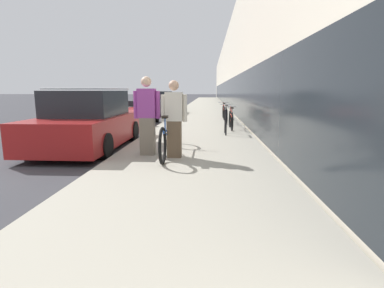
{
  "coord_description": "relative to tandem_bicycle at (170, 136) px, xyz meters",
  "views": [
    {
      "loc": [
        5.75,
        -4.5,
        1.56
      ],
      "look_at": [
        4.7,
        13.47,
        -1.69
      ],
      "focal_mm": 28.0,
      "sensor_mm": 36.0,
      "label": 1
    }
  ],
  "objects": [
    {
      "name": "person_bystander",
      "position": [
        -0.48,
        -0.14,
        0.48
      ],
      "size": [
        0.6,
        0.23,
        1.75
      ],
      "color": "#756B5B",
      "rests_on": "sidewalk_slab"
    },
    {
      "name": "cruiser_bike_middle",
      "position": [
        1.65,
        6.58,
        -0.04
      ],
      "size": [
        0.52,
        1.71,
        0.83
      ],
      "color": "black",
      "rests_on": "sidewalk_slab"
    },
    {
      "name": "parked_sedan_far",
      "position": [
        -2.41,
        12.75,
        0.18
      ],
      "size": [
        1.87,
        4.16,
        1.48
      ],
      "color": "#4C5156",
      "rests_on": "ground"
    },
    {
      "name": "parked_sedan_curbside",
      "position": [
        -2.34,
        1.09,
        0.19
      ],
      "size": [
        2.0,
        4.29,
        1.61
      ],
      "color": "maroon",
      "rests_on": "ground"
    },
    {
      "name": "storefront_facade",
      "position": [
        7.38,
        26.71,
        2.82
      ],
      "size": [
        10.01,
        70.0,
        6.65
      ],
      "color": "beige",
      "rests_on": "ground"
    },
    {
      "name": "person_rider",
      "position": [
        0.15,
        -0.37,
        0.44
      ],
      "size": [
        0.57,
        0.22,
        1.66
      ],
      "color": "brown",
      "rests_on": "sidewalk_slab"
    },
    {
      "name": "sidewalk_slab",
      "position": [
        0.53,
        18.71,
        -0.45
      ],
      "size": [
        3.62,
        70.0,
        0.1
      ],
      "color": "#A39E8E",
      "rests_on": "ground"
    },
    {
      "name": "cruiser_bike_farthest",
      "position": [
        1.64,
        8.57,
        -0.04
      ],
      "size": [
        0.52,
        1.77,
        0.84
      ],
      "color": "black",
      "rests_on": "sidewalk_slab"
    },
    {
      "name": "cruiser_bike_nearest",
      "position": [
        1.73,
        4.55,
        -0.04
      ],
      "size": [
        0.52,
        1.75,
        0.85
      ],
      "color": "black",
      "rests_on": "sidewalk_slab"
    },
    {
      "name": "bike_rack_hoop",
      "position": [
        1.46,
        3.19,
        0.11
      ],
      "size": [
        0.05,
        0.6,
        0.84
      ],
      "color": "black",
      "rests_on": "sidewalk_slab"
    },
    {
      "name": "vintage_roadster_curbside",
      "position": [
        -2.45,
        6.52,
        -0.04
      ],
      "size": [
        1.76,
        4.17,
        1.06
      ],
      "color": "maroon",
      "rests_on": "ground"
    },
    {
      "name": "tandem_bicycle",
      "position": [
        0.0,
        0.0,
        0.0
      ],
      "size": [
        0.52,
        2.87,
        0.94
      ],
      "color": "black",
      "rests_on": "sidewalk_slab"
    }
  ]
}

